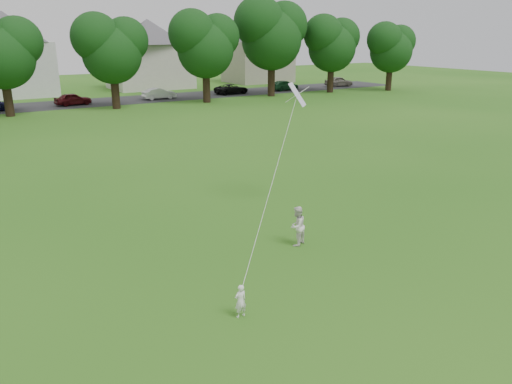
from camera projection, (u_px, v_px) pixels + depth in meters
ground at (281, 297)px, 13.18m from camera, size 160.00×160.00×0.00m
street at (28, 107)px, 47.11m from camera, size 90.00×7.00×0.01m
toddler at (240, 301)px, 12.14m from camera, size 0.33×0.22×0.87m
older_boy at (297, 226)px, 16.24m from camera, size 0.79×0.72×1.33m
kite at (275, 172)px, 15.60m from camera, size 3.69×3.69×9.59m
tree_row at (67, 40)px, 41.74m from camera, size 82.66×8.72×10.72m
parked_cars at (73, 99)px, 48.13m from camera, size 72.58×2.40×1.29m
house_row at (8, 50)px, 53.74m from camera, size 76.71×13.65×10.53m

